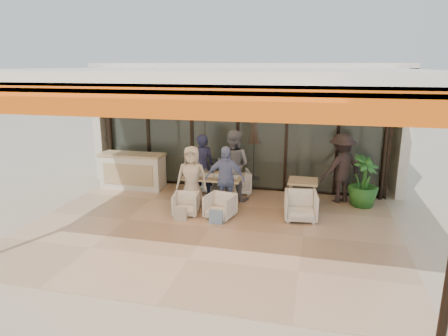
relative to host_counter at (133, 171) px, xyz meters
The scene contains 21 objects.
ground 3.76m from the host_counter, 38.10° to the right, with size 70.00×70.00×0.00m, color #C6B293.
terrace_floor 3.76m from the host_counter, 38.10° to the right, with size 8.00×6.00×0.01m, color tan.
terrace_structure 4.74m from the host_counter, 41.16° to the right, with size 8.00×6.00×3.40m.
glass_storefront 3.20m from the host_counter, 13.54° to the left, with size 8.08×0.10×3.20m.
interior_block 4.54m from the host_counter, 45.81° to the left, with size 9.05×3.62×3.52m.
host_counter is the anchor object (origin of this frame).
dining_table 2.66m from the host_counter, 14.93° to the right, with size 1.50×0.90×0.93m.
chair_far_left 2.18m from the host_counter, ahead, with size 0.67×0.63×0.69m, color white.
chair_far_right 3.01m from the host_counter, ahead, with size 0.71×0.66×0.73m, color white.
chair_near_left 2.72m from the host_counter, 37.30° to the right, with size 0.58×0.54×0.59m, color white.
chair_near_right 3.42m from the host_counter, 28.73° to the right, with size 0.62×0.58×0.64m, color white.
diner_navy 2.19m from the host_counter, ahead, with size 0.63×0.41×1.73m, color #1A1E3A.
diner_grey 3.03m from the host_counter, ahead, with size 0.91×0.71×1.87m, color slate.
diner_cream 2.45m from the host_counter, 27.91° to the right, with size 0.77×0.50×1.58m, color beige.
diner_periwinkle 3.22m from the host_counter, 20.86° to the right, with size 0.95×0.39×1.62m, color #7487C2.
tote_bag_cream 2.99m from the host_counter, 43.46° to the right, with size 0.30×0.10×0.34m, color silver.
tote_bag_blue 3.64m from the host_counter, 34.28° to the right, with size 0.30×0.10×0.34m, color #99BFD8.
side_table 4.86m from the host_counter, ahead, with size 0.70×0.70×0.74m.
side_chair 5.01m from the host_counter, 15.47° to the right, with size 0.72×0.68×0.74m, color white.
standing_woman 5.76m from the host_counter, ahead, with size 1.18×0.68×1.82m, color black.
potted_palm 6.29m from the host_counter, ahead, with size 0.74×0.74×1.32m, color #1E5919.
Camera 1 is at (2.19, -7.84, 3.48)m, focal length 32.00 mm.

